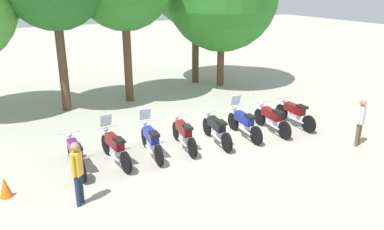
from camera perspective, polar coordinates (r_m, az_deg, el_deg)
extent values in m
plane|color=#ADA899|center=(13.22, 1.06, -4.31)|extent=(80.00, 80.00, 0.00)
cylinder|color=black|center=(12.55, -17.29, -4.95)|extent=(0.12, 0.64, 0.64)
cylinder|color=black|center=(11.16, -15.72, -7.87)|extent=(0.12, 0.64, 0.64)
cube|color=silver|center=(12.42, -17.45, -3.51)|extent=(0.13, 0.36, 0.04)
cube|color=#59196B|center=(11.75, -16.76, -4.68)|extent=(0.28, 0.96, 0.30)
cube|color=silver|center=(11.81, -16.59, -5.97)|extent=(0.23, 0.41, 0.24)
cube|color=black|center=(11.31, -16.44, -4.54)|extent=(0.25, 0.45, 0.08)
cylinder|color=silver|center=(12.34, -17.35, -3.76)|extent=(0.06, 0.23, 0.64)
cylinder|color=silver|center=(12.14, -17.42, -2.45)|extent=(0.62, 0.05, 0.04)
sphere|color=silver|center=(12.30, -17.49, -2.77)|extent=(0.16, 0.16, 0.16)
cylinder|color=silver|center=(11.55, -17.03, -6.95)|extent=(0.09, 0.70, 0.07)
cylinder|color=black|center=(12.70, -12.39, -4.20)|extent=(0.14, 0.64, 0.64)
cylinder|color=black|center=(11.38, -9.61, -6.85)|extent=(0.14, 0.64, 0.64)
cube|color=silver|center=(12.57, -12.50, -2.78)|extent=(0.14, 0.37, 0.04)
cube|color=maroon|center=(11.94, -11.27, -3.84)|extent=(0.31, 0.96, 0.30)
cube|color=silver|center=(12.00, -11.10, -5.11)|extent=(0.24, 0.41, 0.24)
cube|color=black|center=(11.52, -10.59, -3.63)|extent=(0.26, 0.45, 0.08)
cylinder|color=silver|center=(12.50, -12.34, -3.02)|extent=(0.06, 0.23, 0.64)
cylinder|color=silver|center=(12.31, -12.30, -1.70)|extent=(0.62, 0.07, 0.04)
sphere|color=silver|center=(12.46, -12.48, -2.04)|extent=(0.17, 0.17, 0.16)
cylinder|color=silver|center=(11.72, -11.26, -6.05)|extent=(0.11, 0.70, 0.07)
cube|color=silver|center=(12.29, -12.47, -0.75)|extent=(0.37, 0.15, 0.39)
cylinder|color=black|center=(13.05, -6.86, -3.24)|extent=(0.18, 0.65, 0.64)
cylinder|color=black|center=(11.68, -4.83, -5.93)|extent=(0.18, 0.65, 0.64)
cube|color=silver|center=(12.93, -6.92, -1.84)|extent=(0.17, 0.37, 0.04)
cube|color=navy|center=(12.27, -6.03, -2.92)|extent=(0.38, 0.98, 0.30)
cube|color=silver|center=(12.33, -5.92, -4.17)|extent=(0.27, 0.42, 0.24)
cube|color=black|center=(11.84, -5.52, -2.74)|extent=(0.29, 0.47, 0.08)
cylinder|color=silver|center=(12.85, -6.81, -2.08)|extent=(0.08, 0.23, 0.64)
cylinder|color=silver|center=(12.66, -6.76, -0.80)|extent=(0.62, 0.12, 0.04)
sphere|color=silver|center=(12.81, -6.89, -1.12)|extent=(0.18, 0.18, 0.16)
cylinder|color=silver|center=(12.05, -6.24, -5.06)|extent=(0.16, 0.70, 0.07)
cube|color=silver|center=(12.64, -6.87, 0.14)|extent=(0.37, 0.18, 0.39)
cylinder|color=black|center=(13.51, -2.27, -2.32)|extent=(0.20, 0.65, 0.64)
cylinder|color=black|center=(12.16, 0.05, -4.81)|extent=(0.20, 0.65, 0.64)
cube|color=silver|center=(13.39, -2.29, -0.96)|extent=(0.17, 0.37, 0.04)
cube|color=maroon|center=(12.74, -1.26, -1.96)|extent=(0.40, 0.98, 0.30)
cube|color=silver|center=(12.80, -1.17, -3.17)|extent=(0.28, 0.43, 0.24)
cube|color=black|center=(12.32, -0.64, -1.76)|extent=(0.30, 0.47, 0.08)
cylinder|color=silver|center=(13.32, -2.16, -1.19)|extent=(0.08, 0.23, 0.64)
cylinder|color=silver|center=(13.13, -2.06, 0.06)|extent=(0.62, 0.13, 0.04)
sphere|color=silver|center=(13.28, -2.23, -0.26)|extent=(0.18, 0.18, 0.16)
cylinder|color=silver|center=(12.51, -1.40, -4.00)|extent=(0.17, 0.70, 0.07)
cylinder|color=black|center=(13.90, 2.27, -1.70)|extent=(0.19, 0.65, 0.64)
cylinder|color=black|center=(12.60, 5.11, -4.01)|extent=(0.19, 0.65, 0.64)
cube|color=silver|center=(13.78, 2.29, -0.38)|extent=(0.17, 0.37, 0.04)
cube|color=black|center=(13.16, 3.56, -1.31)|extent=(0.39, 0.98, 0.30)
cube|color=silver|center=(13.21, 3.63, -2.48)|extent=(0.27, 0.43, 0.24)
cube|color=black|center=(12.75, 4.33, -1.09)|extent=(0.30, 0.47, 0.08)
cylinder|color=silver|center=(13.71, 2.44, -0.59)|extent=(0.08, 0.23, 0.64)
cylinder|color=silver|center=(13.53, 2.61, 0.63)|extent=(0.62, 0.12, 0.04)
sphere|color=silver|center=(13.68, 2.39, 0.31)|extent=(0.18, 0.18, 0.16)
cylinder|color=silver|center=(12.92, 3.54, -3.28)|extent=(0.16, 0.70, 0.07)
cylinder|color=black|center=(14.50, 6.04, -0.90)|extent=(0.16, 0.65, 0.64)
cylinder|color=black|center=(13.27, 9.37, -2.98)|extent=(0.16, 0.65, 0.64)
cube|color=silver|center=(14.38, 6.09, 0.37)|extent=(0.15, 0.37, 0.04)
cube|color=navy|center=(13.80, 7.59, -0.47)|extent=(0.34, 0.97, 0.30)
cube|color=silver|center=(13.85, 7.65, -1.59)|extent=(0.26, 0.42, 0.24)
cube|color=black|center=(13.41, 8.51, -0.22)|extent=(0.28, 0.46, 0.08)
cylinder|color=silver|center=(14.32, 6.27, 0.17)|extent=(0.07, 0.23, 0.64)
cylinder|color=silver|center=(14.14, 6.50, 1.35)|extent=(0.62, 0.09, 0.04)
sphere|color=silver|center=(14.28, 6.22, 1.03)|extent=(0.17, 0.17, 0.16)
cylinder|color=silver|center=(13.55, 7.72, -2.33)|extent=(0.13, 0.70, 0.07)
cube|color=silver|center=(14.13, 6.40, 2.19)|extent=(0.37, 0.16, 0.39)
cylinder|color=black|center=(15.09, 9.87, -0.27)|extent=(0.16, 0.65, 0.64)
cylinder|color=black|center=(13.92, 13.38, -2.19)|extent=(0.16, 0.65, 0.64)
cube|color=silver|center=(14.99, 9.95, 0.95)|extent=(0.15, 0.37, 0.04)
cube|color=maroon|center=(14.42, 11.53, 0.17)|extent=(0.35, 0.97, 0.30)
cube|color=silver|center=(14.47, 11.58, -0.90)|extent=(0.26, 0.42, 0.24)
cube|color=black|center=(14.06, 12.52, 0.42)|extent=(0.28, 0.46, 0.08)
cylinder|color=silver|center=(14.92, 10.13, 0.76)|extent=(0.07, 0.23, 0.64)
cylinder|color=silver|center=(14.75, 10.40, 1.90)|extent=(0.62, 0.09, 0.04)
sphere|color=silver|center=(14.89, 10.09, 1.59)|extent=(0.17, 0.17, 0.16)
cylinder|color=silver|center=(14.17, 11.73, -1.59)|extent=(0.13, 0.70, 0.07)
cylinder|color=black|center=(15.84, 12.94, 0.44)|extent=(0.13, 0.64, 0.64)
cylinder|color=black|center=(14.75, 16.69, -1.28)|extent=(0.13, 0.64, 0.64)
cube|color=silver|center=(15.74, 13.03, 1.62)|extent=(0.14, 0.37, 0.04)
cube|color=maroon|center=(15.21, 14.74, 0.91)|extent=(0.31, 0.96, 0.30)
cube|color=silver|center=(15.26, 14.78, -0.11)|extent=(0.24, 0.41, 0.24)
cube|color=black|center=(14.87, 15.79, 1.17)|extent=(0.26, 0.45, 0.08)
cylinder|color=silver|center=(15.68, 13.23, 1.44)|extent=(0.06, 0.23, 0.64)
cylinder|color=silver|center=(15.52, 13.53, 2.53)|extent=(0.62, 0.07, 0.04)
sphere|color=silver|center=(15.64, 13.20, 2.23)|extent=(0.17, 0.17, 0.16)
cylinder|color=silver|center=(14.96, 15.03, -0.75)|extent=(0.11, 0.70, 0.07)
cylinder|color=brown|center=(14.19, 23.25, -2.55)|extent=(0.14, 0.14, 0.78)
cylinder|color=brown|center=(14.04, 22.99, -2.74)|extent=(0.14, 0.14, 0.78)
cube|color=silver|center=(13.90, 23.48, -0.02)|extent=(0.27, 0.25, 0.59)
cylinder|color=silver|center=(14.04, 23.74, 0.19)|extent=(0.10, 0.10, 0.56)
cylinder|color=silver|center=(13.75, 23.24, -0.11)|extent=(0.10, 0.10, 0.56)
sphere|color=#A87A5B|center=(13.78, 23.71, 1.67)|extent=(0.26, 0.26, 0.21)
cylinder|color=#232D4C|center=(10.01, -16.37, -10.68)|extent=(0.16, 0.16, 0.80)
cylinder|color=#232D4C|center=(10.14, -15.89, -10.24)|extent=(0.16, 0.16, 0.80)
cube|color=gold|center=(9.76, -16.51, -6.85)|extent=(0.30, 0.30, 0.60)
cylinder|color=gold|center=(9.63, -16.99, -7.15)|extent=(0.11, 0.11, 0.57)
cylinder|color=gold|center=(9.87, -16.05, -6.39)|extent=(0.11, 0.11, 0.57)
sphere|color=#A87A5B|center=(9.58, -16.75, -4.47)|extent=(0.31, 0.31, 0.22)
cylinder|color=brown|center=(17.05, -18.38, 7.00)|extent=(0.36, 0.36, 3.93)
cylinder|color=brown|center=(17.82, -9.37, 7.95)|extent=(0.36, 0.36, 3.78)
cylinder|color=brown|center=(21.02, 0.50, 9.57)|extent=(0.36, 0.36, 3.58)
cylinder|color=brown|center=(20.52, 4.20, 7.96)|extent=(0.36, 0.36, 2.64)
cone|color=orange|center=(11.12, -25.62, -9.50)|extent=(0.32, 0.32, 0.55)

